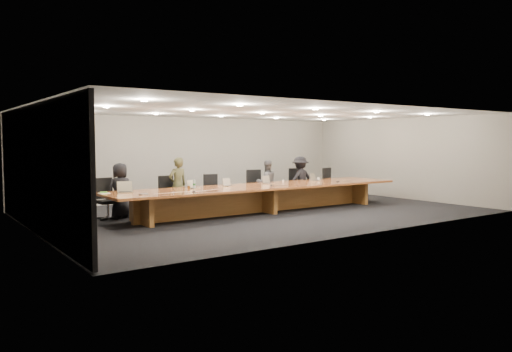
{
  "coord_description": "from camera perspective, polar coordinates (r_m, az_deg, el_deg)",
  "views": [
    {
      "loc": [
        -8.22,
        -11.31,
        1.99
      ],
      "look_at": [
        0.0,
        0.3,
        1.0
      ],
      "focal_mm": 35.0,
      "sensor_mm": 36.0,
      "label": 1
    }
  ],
  "objects": [
    {
      "name": "ground",
      "position": [
        14.12,
        0.71,
        -4.12
      ],
      "size": [
        12.0,
        12.0,
        0.0
      ],
      "primitive_type": "plane",
      "color": "black",
      "rests_on": "ground"
    },
    {
      "name": "chair_far_left",
      "position": [
        13.27,
        -16.6,
        -2.46
      ],
      "size": [
        0.6,
        0.6,
        1.08
      ],
      "primitive_type": null,
      "rotation": [
        0.0,
        0.0,
        0.1
      ],
      "color": "black",
      "rests_on": "ground"
    },
    {
      "name": "laptop_e",
      "position": [
        15.82,
        6.87,
        -0.1
      ],
      "size": [
        0.37,
        0.33,
        0.24
      ],
      "primitive_type": null,
      "rotation": [
        0.0,
        0.0,
        0.41
      ],
      "color": "tan",
      "rests_on": "conference_table"
    },
    {
      "name": "chair_mid_right",
      "position": [
        15.55,
        -0.05,
        -1.29
      ],
      "size": [
        0.73,
        0.73,
        1.12
      ],
      "primitive_type": null,
      "rotation": [
        0.0,
        0.0,
        -0.35
      ],
      "color": "black",
      "rests_on": "ground"
    },
    {
      "name": "laptop_d",
      "position": [
        14.63,
        1.47,
        -0.41
      ],
      "size": [
        0.35,
        0.28,
        0.24
      ],
      "primitive_type": null,
      "rotation": [
        0.0,
        0.0,
        0.21
      ],
      "color": "tan",
      "rests_on": "conference_table"
    },
    {
      "name": "person_c",
      "position": [
        15.59,
        1.24,
        -0.76
      ],
      "size": [
        0.79,
        0.68,
        1.4
      ],
      "primitive_type": "imported",
      "rotation": [
        0.0,
        0.0,
        2.89
      ],
      "color": "#4E4E50",
      "rests_on": "ground"
    },
    {
      "name": "lime_gadget",
      "position": [
        12.43,
        -17.02,
        -1.8
      ],
      "size": [
        0.18,
        0.13,
        0.03
      ],
      "primitive_type": "cube",
      "rotation": [
        0.0,
        0.0,
        -0.23
      ],
      "color": "green",
      "rests_on": "notepad"
    },
    {
      "name": "chair_far_right",
      "position": [
        17.52,
        8.66,
        -0.79
      ],
      "size": [
        0.66,
        0.66,
        1.09
      ],
      "primitive_type": null,
      "rotation": [
        0.0,
        0.0,
        0.21
      ],
      "color": "black",
      "rests_on": "ground"
    },
    {
      "name": "notepad",
      "position": [
        12.42,
        -16.97,
        -1.9
      ],
      "size": [
        0.26,
        0.22,
        0.01
      ],
      "primitive_type": "cube",
      "rotation": [
        0.0,
        0.0,
        0.19
      ],
      "color": "white",
      "rests_on": "conference_table"
    },
    {
      "name": "left_wall_panel",
      "position": [
        11.55,
        -23.87,
        0.57
      ],
      "size": [
        0.08,
        7.84,
        2.74
      ],
      "primitive_type": "cube",
      "color": "black",
      "rests_on": "ground"
    },
    {
      "name": "mic_left",
      "position": [
        12.29,
        -7.13,
        -1.78
      ],
      "size": [
        0.13,
        0.13,
        0.03
      ],
      "primitive_type": "cone",
      "rotation": [
        0.0,
        0.0,
        -0.36
      ],
      "color": "black",
      "rests_on": "conference_table"
    },
    {
      "name": "conference_table",
      "position": [
        14.06,
        0.71,
        -2.02
      ],
      "size": [
        9.0,
        1.8,
        0.75
      ],
      "color": "brown",
      "rests_on": "ground"
    },
    {
      "name": "water_bottle",
      "position": [
        13.21,
        -7.07,
        -0.95
      ],
      "size": [
        0.08,
        0.08,
        0.22
      ],
      "primitive_type": "cylinder",
      "rotation": [
        0.0,
        0.0,
        0.12
      ],
      "color": "silver",
      "rests_on": "conference_table"
    },
    {
      "name": "chair_mid_left",
      "position": [
        14.67,
        -4.9,
        -1.77
      ],
      "size": [
        0.59,
        0.59,
        1.05
      ],
      "primitive_type": null,
      "rotation": [
        0.0,
        0.0,
        -0.12
      ],
      "color": "black",
      "rests_on": "ground"
    },
    {
      "name": "paper_cup_near",
      "position": [
        15.03,
        3.12,
        -0.6
      ],
      "size": [
        0.08,
        0.08,
        0.08
      ],
      "primitive_type": "cone",
      "rotation": [
        0.0,
        0.0,
        0.21
      ],
      "color": "silver",
      "rests_on": "conference_table"
    },
    {
      "name": "laptop_b",
      "position": [
        13.21,
        -7.09,
        -0.94
      ],
      "size": [
        0.35,
        0.3,
        0.23
      ],
      "primitive_type": null,
      "rotation": [
        0.0,
        0.0,
        0.35
      ],
      "color": "tan",
      "rests_on": "conference_table"
    },
    {
      "name": "paper_cup_far",
      "position": [
        15.87,
        7.17,
        -0.34
      ],
      "size": [
        0.1,
        0.1,
        0.1
      ],
      "primitive_type": "cone",
      "rotation": [
        0.0,
        0.0,
        0.25
      ],
      "color": "silver",
      "rests_on": "conference_table"
    },
    {
      "name": "chair_right",
      "position": [
        16.57,
        4.85,
        -0.98
      ],
      "size": [
        0.68,
        0.68,
        1.12
      ],
      "primitive_type": null,
      "rotation": [
        0.0,
        0.0,
        -0.21
      ],
      "color": "black",
      "rests_on": "ground"
    },
    {
      "name": "laptop_c",
      "position": [
        13.82,
        -3.06,
        -0.69
      ],
      "size": [
        0.34,
        0.28,
        0.23
      ],
      "primitive_type": null,
      "rotation": [
        0.0,
        0.0,
        0.27
      ],
      "color": "tan",
      "rests_on": "conference_table"
    },
    {
      "name": "mic_right",
      "position": [
        15.42,
        9.35,
        -0.62
      ],
      "size": [
        0.17,
        0.17,
        0.03
      ],
      "primitive_type": "cone",
      "rotation": [
        0.0,
        0.0,
        0.41
      ],
      "color": "black",
      "rests_on": "conference_table"
    },
    {
      "name": "person_d",
      "position": [
        16.5,
        5.08,
        -0.35
      ],
      "size": [
        1.0,
        0.62,
        1.49
      ],
      "primitive_type": "imported",
      "rotation": [
        0.0,
        0.0,
        3.21
      ],
      "color": "black",
      "rests_on": "ground"
    },
    {
      "name": "laptop_a",
      "position": [
        12.46,
        -14.74,
        -1.21
      ],
      "size": [
        0.42,
        0.35,
        0.28
      ],
      "primitive_type": null,
      "rotation": [
        0.0,
        0.0,
        -0.28
      ],
      "color": "tan",
      "rests_on": "conference_table"
    },
    {
      "name": "mic_center",
      "position": [
        13.85,
        1.75,
        -1.1
      ],
      "size": [
        0.12,
        0.12,
        0.03
      ],
      "primitive_type": "cone",
      "rotation": [
        0.0,
        0.0,
        -0.07
      ],
      "color": "black",
      "rests_on": "conference_table"
    },
    {
      "name": "chair_left",
      "position": [
        14.04,
        -9.85,
        -2.06
      ],
      "size": [
        0.57,
        0.57,
        1.06
      ],
      "primitive_type": null,
      "rotation": [
        0.0,
        0.0,
        0.07
      ],
      "color": "black",
      "rests_on": "ground"
    },
    {
      "name": "av_box",
      "position": [
        11.89,
        -12.71,
        -2.04
      ],
      "size": [
        0.21,
        0.17,
        0.03
      ],
      "primitive_type": "cube",
      "rotation": [
        0.0,
        0.0,
        0.17
      ],
      "color": "#AFAFB4",
      "rests_on": "conference_table"
    },
    {
      "name": "back_wall",
      "position": [
        17.39,
        -7.07,
        2.01
      ],
      "size": [
        12.0,
        0.02,
        2.8
      ],
      "primitive_type": "cube",
      "color": "#B4AEA4",
      "rests_on": "ground"
    },
    {
      "name": "amber_mug",
      "position": [
        13.03,
        -7.69,
        -1.32
      ],
      "size": [
        0.08,
        0.08,
        0.09
      ],
      "primitive_type": "cylinder",
      "rotation": [
        0.0,
        0.0,
        -0.23
      ],
      "color": "brown",
      "rests_on": "conference_table"
    },
    {
      "name": "person_a",
      "position": [
        13.45,
        -15.25,
        -1.59
      ],
      "size": [
        0.74,
        0.51,
        1.43
      ],
      "primitive_type": "imported",
      "rotation": [
        0.0,
        0.0,
        3.23
      ],
      "color": "black",
      "rests_on": "ground"
    },
    {
      "name": "person_b",
      "position": [
        14.06,
        -8.93,
        -1.02
      ],
      "size": [
        0.6,
        0.43,
        1.55
      ],
      "primitive_type": "imported",
      "rotation": [
        0.0,
        0.0,
        3.25
      ],
      "color": "#3F3D22",
      "rests_on": "ground"
    }
  ]
}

